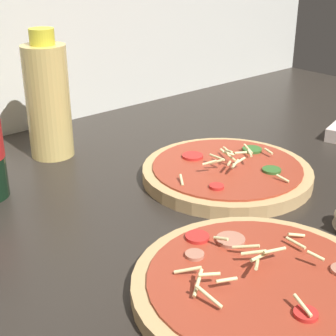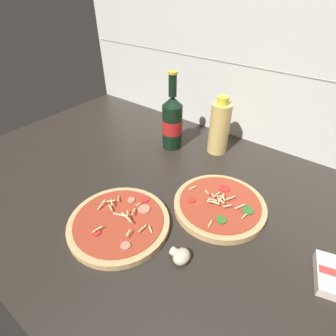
{
  "view_description": "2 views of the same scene",
  "coord_description": "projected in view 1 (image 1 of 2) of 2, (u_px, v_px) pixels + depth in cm",
  "views": [
    {
      "loc": [
        -42.1,
        -42.88,
        35.59
      ],
      "look_at": [
        -4.46,
        1.07,
        10.0
      ],
      "focal_mm": 55.0,
      "sensor_mm": 36.0,
      "label": 1
    },
    {
      "loc": [
        30.86,
        -45.37,
        55.7
      ],
      "look_at": [
        -7.61,
        5.15,
        8.26
      ],
      "focal_mm": 28.0,
      "sensor_mm": 36.0,
      "label": 2
    }
  ],
  "objects": [
    {
      "name": "pizza_far",
      "position": [
        227.0,
        172.0,
        0.78
      ],
      "size": [
        25.51,
        25.51,
        5.11
      ],
      "color": "tan",
      "rests_on": "counter_slab"
    },
    {
      "name": "counter_slab",
      "position": [
        198.0,
        221.0,
        0.69
      ],
      "size": [
        160.0,
        90.0,
        2.5
      ],
      "color": "#28231E",
      "rests_on": "ground"
    },
    {
      "name": "pizza_near",
      "position": [
        260.0,
        287.0,
        0.52
      ],
      "size": [
        26.37,
        26.37,
        4.14
      ],
      "color": "tan",
      "rests_on": "counter_slab"
    },
    {
      "name": "oil_bottle",
      "position": [
        48.0,
        100.0,
        0.83
      ],
      "size": [
        7.12,
        7.12,
        20.89
      ],
      "color": "#D6B766",
      "rests_on": "counter_slab"
    }
  ]
}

